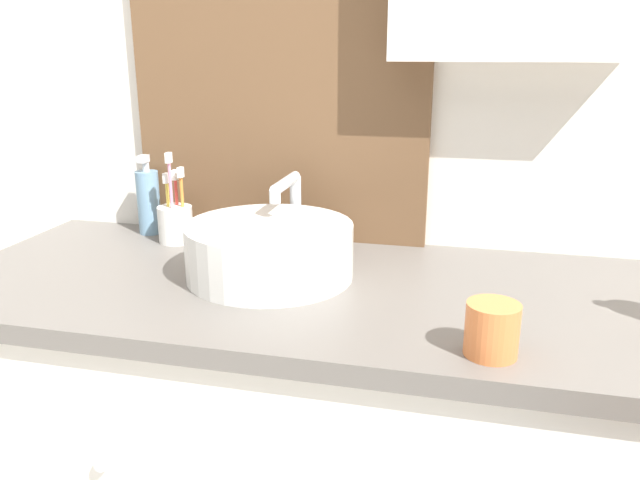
% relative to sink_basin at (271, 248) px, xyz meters
% --- Properties ---
extents(wall_back, '(3.20, 0.18, 2.50)m').
position_rel_sink_basin_xyz_m(wall_back, '(0.14, 0.29, 0.36)').
color(wall_back, silver).
rests_on(wall_back, ground_plane).
extents(sink_basin, '(0.31, 0.37, 0.17)m').
position_rel_sink_basin_xyz_m(sink_basin, '(0.00, 0.00, 0.00)').
color(sink_basin, white).
rests_on(sink_basin, vanity_counter).
extents(toothbrush_holder, '(0.08, 0.08, 0.20)m').
position_rel_sink_basin_xyz_m(toothbrush_holder, '(-0.27, 0.15, -0.01)').
color(toothbrush_holder, silver).
rests_on(toothbrush_holder, vanity_counter).
extents(soap_dispenser, '(0.05, 0.05, 0.18)m').
position_rel_sink_basin_xyz_m(soap_dispenser, '(-0.36, 0.20, 0.02)').
color(soap_dispenser, '#6B93B2').
rests_on(soap_dispenser, vanity_counter).
extents(drinking_cup, '(0.08, 0.08, 0.08)m').
position_rel_sink_basin_xyz_m(drinking_cup, '(0.40, -0.23, -0.02)').
color(drinking_cup, orange).
rests_on(drinking_cup, vanity_counter).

